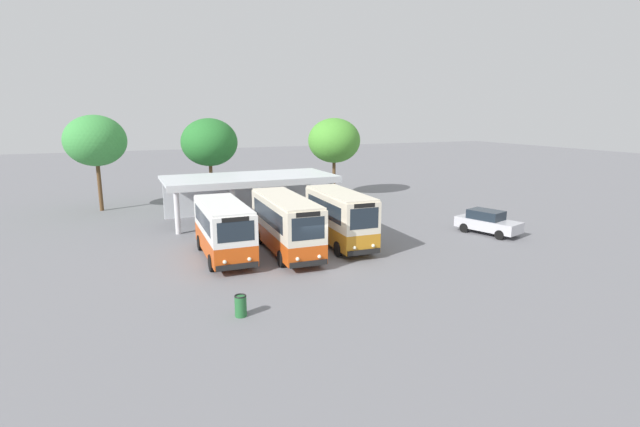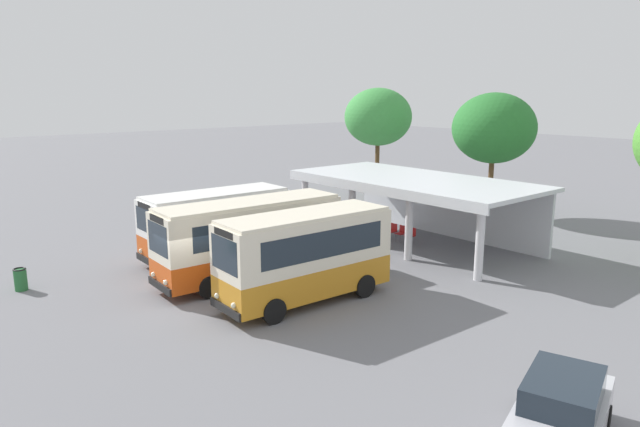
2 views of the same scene
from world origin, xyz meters
TOP-DOWN VIEW (x-y plane):
  - ground_plane at (0.00, 0.00)m, footprint 180.00×180.00m
  - city_bus_nearest_orange at (-4.28, 3.59)m, footprint 2.53×6.97m
  - city_bus_second_in_row at (-0.73, 3.14)m, footprint 2.53×8.10m
  - city_bus_middle_cream at (2.83, 3.21)m, footprint 2.42×6.86m
  - parked_car_flank at (13.38, 1.91)m, footprint 2.96×4.54m
  - terminal_canopy at (-0.24, 13.39)m, footprint 12.81×6.05m
  - waiting_chair_end_by_column at (-1.34, 12.47)m, footprint 0.44×0.44m
  - waiting_chair_second_from_end at (-0.71, 12.48)m, footprint 0.44×0.44m
  - waiting_chair_middle_seat at (-0.09, 12.50)m, footprint 0.44×0.44m
  - roadside_tree_behind_canopy at (-1.53, 21.60)m, footprint 5.09×5.09m
  - roadside_tree_west_of_canopy at (-10.92, 21.08)m, footprint 4.92×4.92m
  - litter_bin_apron at (-5.41, -4.60)m, footprint 0.49×0.49m

SIDE VIEW (x-z plane):
  - ground_plane at x=0.00m, z-range 0.00..0.00m
  - litter_bin_apron at x=-5.41m, z-range 0.01..0.91m
  - waiting_chair_end_by_column at x=-1.34m, z-range 0.09..0.95m
  - waiting_chair_second_from_end at x=-0.71m, z-range 0.09..0.95m
  - waiting_chair_middle_seat at x=-0.09m, z-range 0.09..0.95m
  - parked_car_flank at x=13.38m, z-range 0.02..1.64m
  - city_bus_nearest_orange at x=-4.28m, z-range 0.17..3.35m
  - city_bus_second_in_row at x=-0.73m, z-range 0.17..3.51m
  - city_bus_middle_cream at x=2.83m, z-range 0.17..3.56m
  - terminal_canopy at x=-0.24m, z-range 0.96..4.36m
  - roadside_tree_behind_canopy at x=-1.53m, z-range 1.65..9.31m
  - roadside_tree_west_of_canopy at x=-10.92m, z-range 1.88..9.85m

